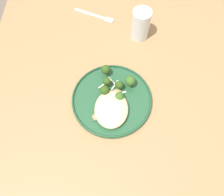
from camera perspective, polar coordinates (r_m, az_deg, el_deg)
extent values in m
plane|color=#665B51|center=(1.56, -0.01, -12.02)|extent=(6.00, 6.00, 0.00)
cube|color=#9E754C|center=(0.88, -0.01, -0.71)|extent=(1.40, 1.00, 0.04)
cube|color=olive|center=(1.60, 17.38, 13.99)|extent=(0.06, 0.06, 0.70)
cube|color=olive|center=(1.61, -15.46, 15.07)|extent=(0.06, 0.06, 0.70)
cylinder|color=#235133|center=(0.86, 0.00, -0.44)|extent=(0.29, 0.29, 0.01)
torus|color=#204B2E|center=(0.85, 0.00, -0.19)|extent=(0.29, 0.29, 0.01)
ellipsoid|color=beige|center=(0.82, 0.15, -2.70)|extent=(0.14, 0.12, 0.04)
cylinder|color=#DBB77A|center=(0.85, 1.19, 0.96)|extent=(0.03, 0.03, 0.02)
cylinder|color=#8E774F|center=(0.84, 1.20, 1.22)|extent=(0.03, 0.03, 0.00)
cylinder|color=#DBB77A|center=(0.82, -3.96, -4.64)|extent=(0.02, 0.02, 0.01)
cylinder|color=#8E774F|center=(0.81, -3.99, -4.46)|extent=(0.02, 0.02, 0.00)
cylinder|color=#DBB77A|center=(0.82, -0.11, -3.42)|extent=(0.03, 0.03, 0.01)
cylinder|color=#8E774F|center=(0.81, -0.11, -3.22)|extent=(0.03, 0.03, 0.00)
cylinder|color=#E5C689|center=(0.82, 2.73, -3.88)|extent=(0.03, 0.03, 0.01)
cylinder|color=#958159|center=(0.81, 2.75, -3.70)|extent=(0.02, 0.02, 0.00)
cylinder|color=beige|center=(0.83, 1.31, -1.59)|extent=(0.03, 0.03, 0.01)
cylinder|color=#988766|center=(0.83, 1.32, -1.42)|extent=(0.03, 0.03, 0.00)
cylinder|color=#7A994C|center=(0.84, 1.76, -0.23)|extent=(0.02, 0.02, 0.02)
sphere|color=#386023|center=(0.83, 1.80, 0.36)|extent=(0.03, 0.03, 0.03)
cylinder|color=#7A994C|center=(0.87, 1.72, 2.56)|extent=(0.02, 0.02, 0.02)
sphere|color=#2D4C19|center=(0.85, 1.76, 3.19)|extent=(0.03, 0.03, 0.03)
cylinder|color=#7A994C|center=(0.87, -1.23, 3.32)|extent=(0.02, 0.02, 0.02)
sphere|color=#2D4C19|center=(0.85, -1.26, 4.06)|extent=(0.03, 0.03, 0.03)
cylinder|color=#89A356|center=(0.90, -1.50, 6.13)|extent=(0.02, 0.02, 0.02)
sphere|color=#2D4C19|center=(0.88, -1.54, 6.87)|extent=(0.03, 0.03, 0.03)
cylinder|color=#7A994C|center=(0.87, 4.33, 3.38)|extent=(0.02, 0.02, 0.02)
sphere|color=#386023|center=(0.85, 4.44, 4.17)|extent=(0.04, 0.04, 0.04)
cylinder|color=#7A994C|center=(0.85, -1.78, 1.18)|extent=(0.02, 0.02, 0.02)
sphere|color=#2D4C19|center=(0.83, -1.82, 1.94)|extent=(0.03, 0.03, 0.03)
cube|color=silver|center=(0.87, 0.55, 2.93)|extent=(0.05, 0.03, 0.00)
cube|color=silver|center=(0.86, 2.08, 1.18)|extent=(0.02, 0.04, 0.00)
cube|color=silver|center=(0.88, -2.04, 3.25)|extent=(0.03, 0.04, 0.00)
cube|color=silver|center=(0.88, -0.03, 3.92)|extent=(0.04, 0.04, 0.00)
cylinder|color=silver|center=(0.99, 6.94, 17.24)|extent=(0.07, 0.07, 0.13)
cylinder|color=silver|center=(1.01, 6.74, 16.02)|extent=(0.06, 0.06, 0.06)
cube|color=silver|center=(1.11, -5.37, 19.56)|extent=(0.06, 0.14, 0.00)
cube|color=silver|center=(1.08, -0.69, 18.30)|extent=(0.04, 0.04, 0.00)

